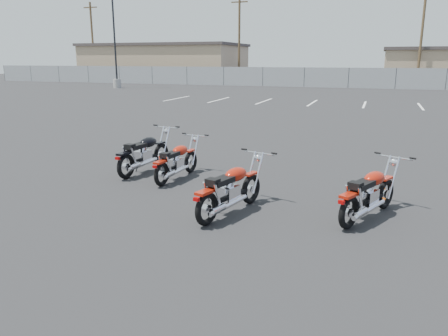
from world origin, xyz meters
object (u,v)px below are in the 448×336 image
(motorcycle_front_red, at_px, (177,161))
(motorcycle_third_red, at_px, (231,190))
(motorcycle_rear_red, at_px, (369,194))
(motorcycle_second_black, at_px, (144,153))

(motorcycle_front_red, bearing_deg, motorcycle_third_red, -43.33)
(motorcycle_front_red, relative_size, motorcycle_rear_red, 0.97)
(motorcycle_second_black, bearing_deg, motorcycle_front_red, -17.60)
(motorcycle_front_red, height_order, motorcycle_third_red, motorcycle_third_red)
(motorcycle_second_black, relative_size, motorcycle_third_red, 1.03)
(motorcycle_third_red, xyz_separation_m, motorcycle_rear_red, (2.24, 0.56, -0.01))
(motorcycle_second_black, xyz_separation_m, motorcycle_third_red, (2.82, -2.04, -0.01))
(motorcycle_front_red, distance_m, motorcycle_third_red, 2.52)
(motorcycle_second_black, bearing_deg, motorcycle_rear_red, -16.32)
(motorcycle_second_black, height_order, motorcycle_rear_red, motorcycle_second_black)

